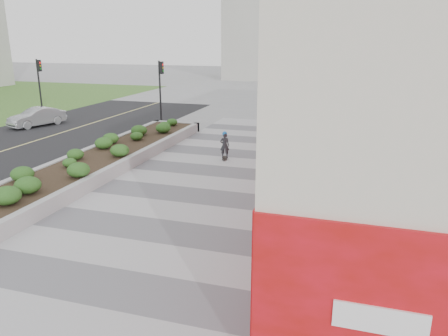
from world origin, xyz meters
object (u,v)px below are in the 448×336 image
(planter, at_px, (98,160))
(skateboarder, at_px, (225,145))
(traffic_signal_near, at_px, (161,83))
(traffic_signal_far, at_px, (40,80))
(car_silver, at_px, (37,117))

(planter, xyz_separation_m, skateboarder, (4.95, 3.18, 0.28))
(traffic_signal_near, height_order, skateboarder, traffic_signal_near)
(traffic_signal_near, distance_m, skateboarder, 10.12)
(planter, bearing_deg, skateboarder, 32.72)
(traffic_signal_near, bearing_deg, traffic_signal_far, -176.89)
(traffic_signal_near, xyz_separation_m, traffic_signal_far, (-9.20, -0.50, 0.00))
(traffic_signal_near, distance_m, car_silver, 8.49)
(traffic_signal_far, bearing_deg, car_silver, -58.35)
(skateboarder, relative_size, car_silver, 0.37)
(skateboarder, bearing_deg, traffic_signal_far, 144.07)
(planter, relative_size, skateboarder, 13.13)
(skateboarder, xyz_separation_m, car_silver, (-14.30, 4.25, -0.09))
(skateboarder, bearing_deg, traffic_signal_near, 119.70)
(traffic_signal_near, bearing_deg, planter, -80.65)
(traffic_signal_far, relative_size, car_silver, 1.14)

